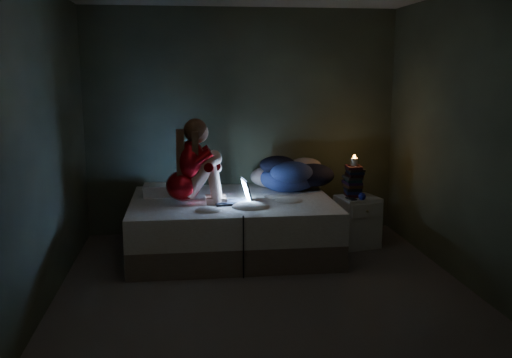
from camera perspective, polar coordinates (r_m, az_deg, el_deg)
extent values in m
cube|color=#4C4745|center=(5.10, 0.85, -11.12)|extent=(3.60, 3.80, 0.02)
cube|color=#2E3429|center=(6.65, -1.41, 5.69)|extent=(3.60, 0.02, 2.60)
cube|color=#2E3429|center=(2.91, 6.14, -1.06)|extent=(3.60, 0.02, 2.60)
cube|color=#2E3429|center=(4.86, -20.78, 3.07)|extent=(0.02, 3.80, 2.60)
cube|color=#2E3429|center=(5.33, 20.60, 3.72)|extent=(0.02, 3.80, 2.60)
cube|color=white|center=(6.20, -9.36, -1.08)|extent=(0.40, 0.29, 0.12)
cube|color=silver|center=(6.31, 10.10, -4.22)|extent=(0.49, 0.45, 0.55)
cylinder|color=beige|center=(6.22, 9.83, 1.53)|extent=(0.07, 0.07, 0.08)
cube|color=black|center=(6.14, 9.26, -1.91)|extent=(0.07, 0.14, 0.01)
sphere|color=navy|center=(6.09, 10.26, -1.73)|extent=(0.08, 0.08, 0.08)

